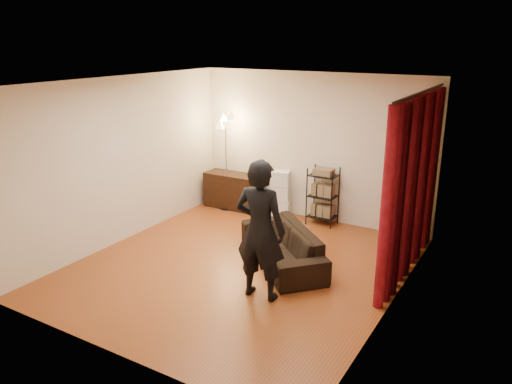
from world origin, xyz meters
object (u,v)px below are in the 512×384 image
Objects in this scene: storage_boxes at (281,193)px; floor_lamp at (226,162)px; sofa at (282,245)px; wire_shelf at (323,196)px; media_cabinet at (234,191)px; person at (260,230)px.

floor_lamp reaches higher than storage_boxes.
wire_shelf is (-0.14, 1.83, 0.25)m from sofa.
sofa is at bearing -77.20° from wire_shelf.
floor_lamp is (-0.10, -0.12, 0.61)m from media_cabinet.
sofa is 2.13m from storage_boxes.
sofa is 1.61× the size of media_cabinet.
media_cabinet is 0.63m from floor_lamp.
person is 0.98× the size of floor_lamp.
wire_shelf is (0.87, -0.03, 0.09)m from storage_boxes.
wire_shelf is (-0.37, 2.88, -0.40)m from person.
media_cabinet is (-2.24, 2.83, -0.58)m from person.
media_cabinet is 1.00m from storage_boxes.
sofa is 1.03× the size of person.
media_cabinet is at bearing -56.16° from person.
person is 1.75× the size of wire_shelf.
sofa is at bearing -38.14° from floor_lamp.
wire_shelf is 2.02m from floor_lamp.
media_cabinet is 1.88m from wire_shelf.
sofa is 1.25m from person.
sofa is 2.20× the size of storage_boxes.
floor_lamp reaches higher than media_cabinet.
sofa is 1.01× the size of floor_lamp.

